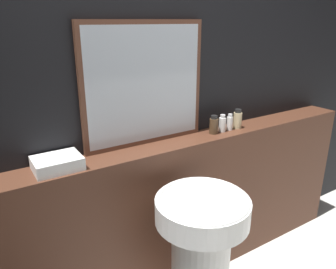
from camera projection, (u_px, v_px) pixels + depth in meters
wall_back at (157, 93)px, 1.91m from camera, size 8.00×0.06×2.50m
vanity_counter at (169, 216)px, 2.05m from camera, size 2.97×0.21×0.98m
pedestal_sink at (200, 257)px, 1.68m from camera, size 0.46×0.46×0.85m
mirror at (145, 85)px, 1.79m from camera, size 0.74×0.03×0.68m
towel_stack at (57, 163)px, 1.56m from camera, size 0.22×0.17×0.06m
shampoo_bottle at (214, 125)px, 2.04m from camera, size 0.05×0.05×0.12m
conditioner_bottle at (222, 124)px, 2.08m from camera, size 0.04×0.04×0.11m
lotion_bottle at (230, 123)px, 2.11m from camera, size 0.04×0.04×0.11m
body_wash_bottle at (238, 119)px, 2.14m from camera, size 0.05×0.05×0.13m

